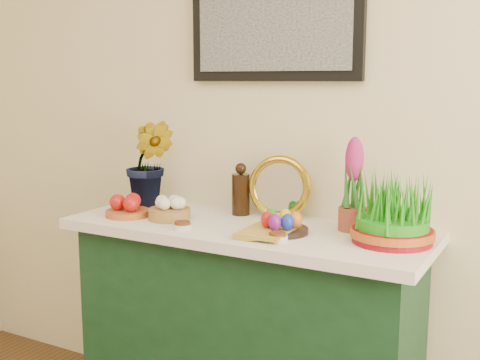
# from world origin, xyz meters

# --- Properties ---
(sideboard) EXTENTS (1.30, 0.45, 0.85)m
(sideboard) POSITION_xyz_m (-0.25, 2.00, 0.42)
(sideboard) COLOR #153B20
(sideboard) RESTS_ON ground
(tablecloth) EXTENTS (1.40, 0.55, 0.04)m
(tablecloth) POSITION_xyz_m (-0.25, 2.00, 0.87)
(tablecloth) COLOR silver
(tablecloth) RESTS_ON sideboard
(hyacinth_green) EXTENTS (0.31, 0.29, 0.50)m
(hyacinth_green) POSITION_xyz_m (-0.79, 2.11, 1.14)
(hyacinth_green) COLOR #266D1F
(hyacinth_green) RESTS_ON tablecloth
(apple_bowl) EXTENTS (0.20, 0.20, 0.09)m
(apple_bowl) POSITION_xyz_m (-0.74, 1.90, 0.93)
(apple_bowl) COLOR #A75127
(apple_bowl) RESTS_ON tablecloth
(garlic_basket) EXTENTS (0.17, 0.17, 0.09)m
(garlic_basket) POSITION_xyz_m (-0.56, 1.93, 0.93)
(garlic_basket) COLOR olive
(garlic_basket) RESTS_ON tablecloth
(vinegar_cruet) EXTENTS (0.07, 0.07, 0.21)m
(vinegar_cruet) POSITION_xyz_m (-0.35, 2.15, 0.98)
(vinegar_cruet) COLOR black
(vinegar_cruet) RESTS_ON tablecloth
(mirror) EXTENTS (0.26, 0.10, 0.25)m
(mirror) POSITION_xyz_m (-0.19, 2.16, 1.01)
(mirror) COLOR gold
(mirror) RESTS_ON tablecloth
(book) EXTENTS (0.16, 0.23, 0.03)m
(book) POSITION_xyz_m (-0.20, 1.90, 0.91)
(book) COLOR gold
(book) RESTS_ON tablecloth
(spice_dish_left) EXTENTS (0.07, 0.07, 0.03)m
(spice_dish_left) POSITION_xyz_m (-0.43, 1.83, 0.90)
(spice_dish_left) COLOR silver
(spice_dish_left) RESTS_ON tablecloth
(spice_dish_right) EXTENTS (0.07, 0.07, 0.03)m
(spice_dish_right) POSITION_xyz_m (-0.05, 1.85, 0.90)
(spice_dish_right) COLOR silver
(spice_dish_right) RESTS_ON tablecloth
(egg_plate) EXTENTS (0.20, 0.20, 0.08)m
(egg_plate) POSITION_xyz_m (-0.08, 1.95, 0.92)
(egg_plate) COLOR black
(egg_plate) RESTS_ON tablecloth
(hyacinth_pink) EXTENTS (0.11, 0.11, 0.34)m
(hyacinth_pink) POSITION_xyz_m (0.13, 2.12, 1.04)
(hyacinth_pink) COLOR brown
(hyacinth_pink) RESTS_ON tablecloth
(wheatgrass_sabzeh) EXTENTS (0.28, 0.28, 0.23)m
(wheatgrass_sabzeh) POSITION_xyz_m (0.30, 2.02, 0.99)
(wheatgrass_sabzeh) COLOR maroon
(wheatgrass_sabzeh) RESTS_ON tablecloth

